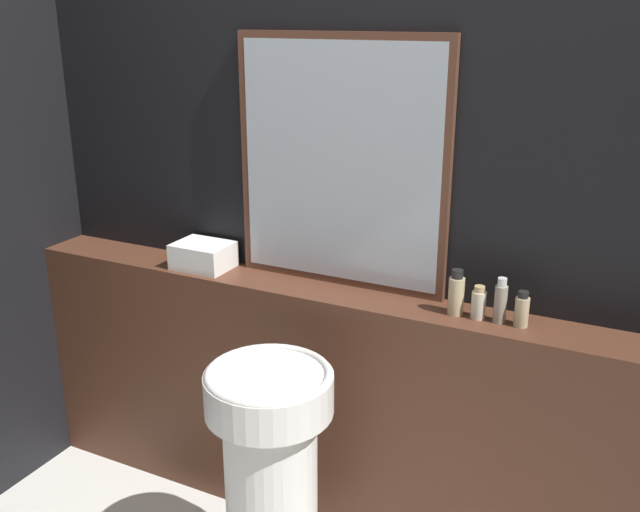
% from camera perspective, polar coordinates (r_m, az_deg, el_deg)
% --- Properties ---
extents(wall_back, '(8.00, 0.06, 2.50)m').
position_cam_1_polar(wall_back, '(2.44, 3.89, 4.95)').
color(wall_back, black).
rests_on(wall_back, ground_plane).
extents(vanity_counter, '(2.62, 0.21, 0.93)m').
position_cam_1_polar(vanity_counter, '(2.63, 2.34, -12.54)').
color(vanity_counter, '#512D1E').
rests_on(vanity_counter, ground_plane).
extents(pedestal_sink, '(0.39, 0.39, 0.84)m').
position_cam_1_polar(pedestal_sink, '(2.32, -3.93, -17.23)').
color(pedestal_sink, white).
rests_on(pedestal_sink, ground_plane).
extents(mirror, '(0.76, 0.03, 0.85)m').
position_cam_1_polar(mirror, '(2.40, 1.63, 7.35)').
color(mirror, '#563323').
rests_on(mirror, vanity_counter).
extents(towel_stack, '(0.21, 0.16, 0.10)m').
position_cam_1_polar(towel_stack, '(2.69, -9.32, 0.04)').
color(towel_stack, white).
rests_on(towel_stack, vanity_counter).
extents(shampoo_bottle, '(0.05, 0.05, 0.15)m').
position_cam_1_polar(shampoo_bottle, '(2.28, 10.84, -2.99)').
color(shampoo_bottle, '#C6B284').
rests_on(shampoo_bottle, vanity_counter).
extents(conditioner_bottle, '(0.05, 0.05, 0.11)m').
position_cam_1_polar(conditioner_bottle, '(2.27, 12.57, -3.73)').
color(conditioner_bottle, beige).
rests_on(conditioner_bottle, vanity_counter).
extents(lotion_bottle, '(0.04, 0.04, 0.15)m').
position_cam_1_polar(lotion_bottle, '(2.25, 14.24, -3.58)').
color(lotion_bottle, gray).
rests_on(lotion_bottle, vanity_counter).
extents(body_wash_bottle, '(0.04, 0.04, 0.11)m').
position_cam_1_polar(body_wash_bottle, '(2.25, 15.84, -4.19)').
color(body_wash_bottle, '#C6B284').
rests_on(body_wash_bottle, vanity_counter).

